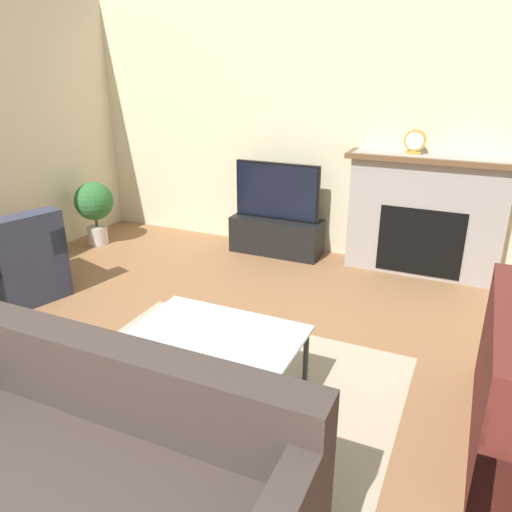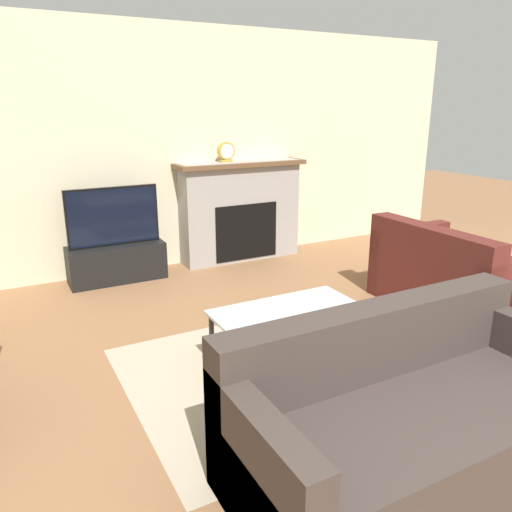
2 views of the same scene
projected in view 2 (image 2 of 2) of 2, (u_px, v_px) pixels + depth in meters
The scene contains 9 objects.
wall_back at pixel (142, 151), 5.52m from camera, with size 8.68×0.06×2.70m.
area_rug at pixel (288, 368), 3.63m from camera, with size 2.26×1.83×0.00m.
fireplace at pixel (240, 209), 6.06m from camera, with size 1.59×0.40×1.20m.
tv_stand at pixel (117, 263), 5.40m from camera, with size 1.02×0.37×0.40m.
tv at pixel (113, 216), 5.25m from camera, with size 0.96×0.06×0.62m.
couch_sectional at pixel (409, 419), 2.57m from camera, with size 1.94×0.87×0.82m.
couch_loveseat at pixel (453, 279), 4.64m from camera, with size 0.96×1.37×0.82m.
coffee_table at pixel (291, 318), 3.50m from camera, with size 1.06×0.63×0.45m.
mantel_clock at pixel (226, 152), 5.78m from camera, with size 0.20×0.07×0.23m.
Camera 2 is at (-1.54, -0.48, 1.85)m, focal length 35.00 mm.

